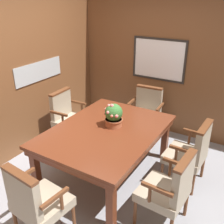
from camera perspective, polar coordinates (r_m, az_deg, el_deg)
ground_plane at (r=3.86m, az=-1.15°, el=-14.23°), size 14.00×14.00×0.00m
wall_back at (r=4.81m, az=10.63°, el=9.81°), size 7.20×0.08×2.45m
wall_left at (r=4.26m, az=-19.74°, el=6.83°), size 0.08×7.20×2.45m
dining_table at (r=3.61m, az=-1.24°, el=-5.00°), size 1.35×1.82×0.73m
chair_head_far at (r=4.68m, az=7.37°, el=0.16°), size 0.58×0.52×0.92m
chair_left_far at (r=4.55m, az=-9.64°, el=-0.73°), size 0.51×0.57×0.92m
chair_right_near at (r=3.01m, az=12.46°, el=-15.82°), size 0.52×0.58×0.92m
chair_head_near at (r=2.91m, az=-16.24°, el=-17.99°), size 0.59×0.54×0.92m
chair_right_far at (r=3.67m, az=16.79°, el=-8.19°), size 0.51×0.57×0.92m
potted_plant at (r=3.58m, az=0.33°, el=-0.73°), size 0.26×0.25×0.34m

